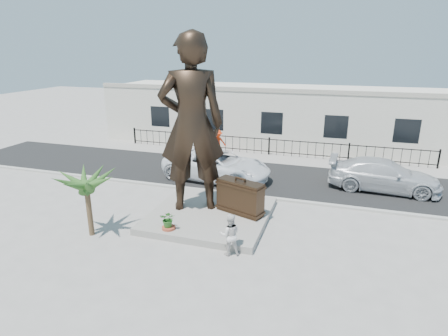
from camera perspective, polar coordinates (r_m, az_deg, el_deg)
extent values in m
plane|color=#9E9991|center=(15.90, -2.21, -10.05)|extent=(100.00, 100.00, 0.00)
cube|color=black|center=(22.98, 4.53, -1.07)|extent=(40.00, 7.00, 0.01)
cube|color=#A5A399|center=(19.77, 2.20, -4.06)|extent=(40.00, 0.25, 0.12)
cube|color=#9E9991|center=(26.71, 6.50, 1.60)|extent=(40.00, 2.50, 0.02)
cube|color=gray|center=(17.25, -2.10, -7.15)|extent=(5.20, 5.20, 0.30)
cube|color=black|center=(27.31, 6.88, 3.24)|extent=(22.00, 0.10, 1.20)
cube|color=silver|center=(31.03, 8.49, 7.96)|extent=(28.00, 7.00, 4.40)
imported|color=black|center=(16.57, -4.96, 6.61)|extent=(3.38, 2.90, 7.85)
cube|color=#302014|center=(16.81, 2.47, -4.45)|extent=(2.27, 1.38, 1.53)
imported|color=silver|center=(14.12, 0.90, -10.10)|extent=(0.96, 0.86, 1.64)
imported|color=white|center=(21.91, -1.09, 0.47)|extent=(6.66, 3.74, 1.76)
imported|color=silver|center=(22.07, 23.16, -1.00)|extent=(5.87, 2.60, 1.68)
imported|color=red|center=(26.96, -0.94, 3.92)|extent=(1.37, 1.23, 1.84)
cylinder|color=#9F412A|center=(15.87, -8.40, -9.48)|extent=(0.56, 0.56, 0.40)
imported|color=#286420|center=(15.63, -8.50, -7.69)|extent=(0.71, 0.64, 0.70)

